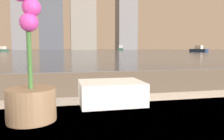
% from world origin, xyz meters
% --- Properties ---
extents(potted_orchid, '(0.13, 0.13, 0.44)m').
position_xyz_m(potted_orchid, '(-0.49, 0.87, 0.66)').
color(potted_orchid, '#8C6B4C').
rests_on(potted_orchid, bathtub).
extents(towel_stack, '(0.22, 0.18, 0.08)m').
position_xyz_m(towel_stack, '(-0.24, 1.00, 0.57)').
color(towel_stack, white).
rests_on(towel_stack, bathtub).
extents(harbor_water, '(180.00, 110.00, 0.01)m').
position_xyz_m(harbor_water, '(0.00, 62.00, 0.01)').
color(harbor_water, slate).
rests_on(harbor_water, ground_plane).
extents(harbor_boat_0, '(1.90, 3.44, 1.22)m').
position_xyz_m(harbor_boat_0, '(-14.29, 55.92, 0.44)').
color(harbor_boat_0, '#335647').
rests_on(harbor_boat_0, harbor_water).
extents(harbor_boat_1, '(2.67, 3.81, 1.36)m').
position_xyz_m(harbor_boat_1, '(27.03, 40.86, 0.49)').
color(harbor_boat_1, navy).
rests_on(harbor_boat_1, harbor_water).
extents(harbor_boat_2, '(3.04, 5.28, 1.88)m').
position_xyz_m(harbor_boat_2, '(19.13, 74.71, 0.67)').
color(harbor_boat_2, '#335647').
rests_on(harbor_boat_2, harbor_water).
extents(skyline_tower_3, '(13.25, 6.50, 35.63)m').
position_xyz_m(skyline_tower_3, '(9.89, 118.00, 17.82)').
color(skyline_tower_3, gray).
rests_on(skyline_tower_3, ground_plane).
extents(skyline_tower_4, '(10.29, 9.79, 39.45)m').
position_xyz_m(skyline_tower_4, '(33.49, 118.00, 19.72)').
color(skyline_tower_4, slate).
rests_on(skyline_tower_4, ground_plane).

